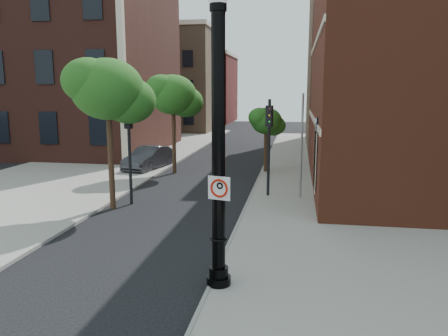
% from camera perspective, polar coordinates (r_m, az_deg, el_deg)
% --- Properties ---
extents(ground, '(120.00, 120.00, 0.00)m').
position_cam_1_polar(ground, '(11.98, -12.06, -14.99)').
color(ground, black).
rests_on(ground, ground).
extents(sidewalk_right, '(8.00, 60.00, 0.12)m').
position_cam_1_polar(sidewalk_right, '(20.74, 14.44, -4.05)').
color(sidewalk_right, gray).
rests_on(sidewalk_right, ground).
extents(sidewalk_left, '(10.00, 50.00, 0.12)m').
position_cam_1_polar(sidewalk_left, '(31.37, -15.35, 0.69)').
color(sidewalk_left, gray).
rests_on(sidewalk_left, ground).
extents(curb_edge, '(0.10, 60.00, 0.14)m').
position_cam_1_polar(curb_edge, '(20.76, 3.50, -3.70)').
color(curb_edge, gray).
rests_on(curb_edge, ground).
extents(victorian_building, '(18.60, 14.60, 17.95)m').
position_cam_1_polar(victorian_building, '(39.70, -21.74, 14.86)').
color(victorian_building, '#51261E').
rests_on(victorian_building, ground).
extents(bg_building_tan_a, '(12.00, 12.00, 12.00)m').
position_cam_1_polar(bg_building_tan_a, '(56.41, -7.21, 11.11)').
color(bg_building_tan_a, brown).
rests_on(bg_building_tan_a, ground).
extents(bg_building_red, '(12.00, 12.00, 10.00)m').
position_cam_1_polar(bg_building_red, '(69.93, -3.85, 10.16)').
color(bg_building_red, maroon).
rests_on(bg_building_red, ground).
extents(bg_building_tan_b, '(22.00, 14.00, 14.00)m').
position_cam_1_polar(bg_building_tan_b, '(41.80, 26.63, 11.84)').
color(bg_building_tan_b, brown).
rests_on(bg_building_tan_b, ground).
extents(lamppost, '(0.63, 0.63, 7.41)m').
position_cam_1_polar(lamppost, '(10.66, -0.73, 1.38)').
color(lamppost, black).
rests_on(lamppost, ground).
extents(no_parking_sign, '(0.57, 0.17, 0.59)m').
position_cam_1_polar(no_parking_sign, '(10.61, -0.64, -2.62)').
color(no_parking_sign, white).
rests_on(no_parking_sign, ground).
extents(parked_car, '(2.36, 4.68, 1.47)m').
position_cam_1_polar(parked_car, '(28.29, -9.73, 1.29)').
color(parked_car, '#2D2D32').
rests_on(parked_car, ground).
extents(traffic_signal_left, '(0.33, 0.40, 4.64)m').
position_cam_1_polar(traffic_signal_left, '(19.46, -12.33, 4.29)').
color(traffic_signal_left, black).
rests_on(traffic_signal_left, ground).
extents(traffic_signal_right, '(0.35, 0.40, 4.63)m').
position_cam_1_polar(traffic_signal_right, '(20.32, 5.91, 4.69)').
color(traffic_signal_right, black).
rests_on(traffic_signal_right, ground).
extents(utility_pole, '(0.10, 0.10, 4.89)m').
position_cam_1_polar(utility_pole, '(20.20, 10.09, 2.64)').
color(utility_pole, '#999999').
rests_on(utility_pole, ground).
extents(street_tree_a, '(3.51, 3.18, 6.33)m').
position_cam_1_polar(street_tree_a, '(18.83, -14.77, 9.73)').
color(street_tree_a, '#321D14').
rests_on(street_tree_a, ground).
extents(street_tree_b, '(3.29, 2.98, 5.93)m').
position_cam_1_polar(street_tree_b, '(26.50, -6.56, 9.36)').
color(street_tree_b, '#321D14').
rests_on(street_tree_b, ground).
extents(street_tree_c, '(2.22, 2.01, 4.00)m').
position_cam_1_polar(street_tree_c, '(26.44, 5.61, 6.03)').
color(street_tree_c, '#321D14').
rests_on(street_tree_c, ground).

